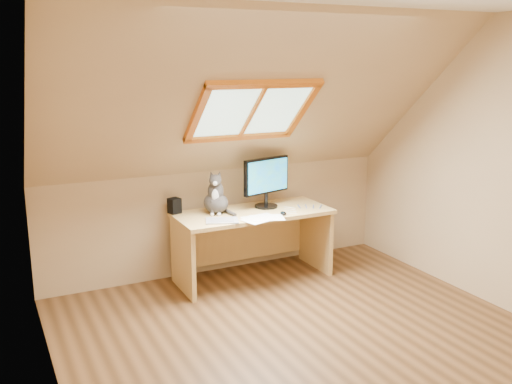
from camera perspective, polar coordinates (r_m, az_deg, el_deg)
ground at (r=4.33m, az=5.87°, el=-15.00°), size 3.50×3.50×0.00m
room_shell at (r=3.79m, az=7.12°, el=3.83°), size 3.52×3.52×2.41m
desk at (r=5.40m, az=-0.62°, el=-3.92°), size 1.45×0.63×0.66m
monitor at (r=5.36m, az=1.06°, el=1.30°), size 0.51×0.22×0.48m
cat at (r=5.20m, az=-4.05°, el=-0.59°), size 0.31×0.33×0.40m
desk_speaker at (r=5.25m, az=-8.16°, el=-1.37°), size 0.12×0.12×0.14m
graphics_tablet at (r=4.97m, az=-3.41°, el=-2.87°), size 0.33×0.29×0.01m
mouse at (r=5.17m, az=2.75°, el=-2.13°), size 0.07×0.10×0.03m
papers at (r=5.05m, az=0.62°, el=-2.62°), size 0.35×0.30×0.01m
cables at (r=5.40m, az=4.64°, el=-1.61°), size 0.51×0.26×0.01m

